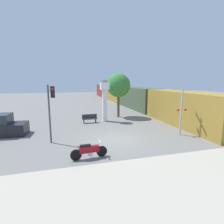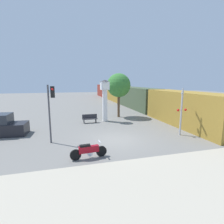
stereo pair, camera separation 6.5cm
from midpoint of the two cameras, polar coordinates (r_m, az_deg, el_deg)
ground_plane at (r=13.59m, az=1.30°, el=-9.01°), size 120.00×120.00×0.00m
sidewalk_strip at (r=7.98m, az=16.55°, el=-23.69°), size 36.00×6.00×0.10m
motorcycle at (r=10.43m, az=-7.46°, el=-12.43°), size 2.17×0.47×0.96m
clock_tower at (r=19.26m, az=-2.28°, el=5.84°), size 1.05×1.05×4.59m
freight_train at (r=34.61m, az=4.67°, el=5.45°), size 2.80×46.63×3.40m
traffic_light at (r=13.03m, az=-19.18°, el=2.64°), size 0.50×0.35×4.19m
railroad_crossing_signal at (r=15.32m, az=21.86°, el=0.58°), size 0.90×0.82×3.87m
street_tree at (r=21.59m, az=2.31°, el=8.63°), size 2.90×2.90×5.39m
bench at (r=18.95m, az=-7.16°, el=-2.06°), size 1.60×0.44×0.92m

